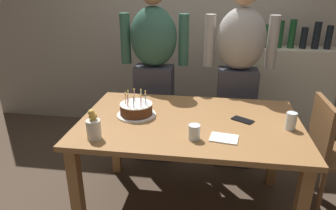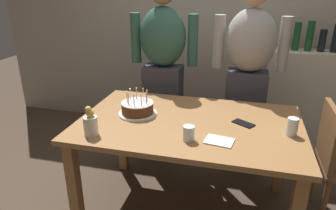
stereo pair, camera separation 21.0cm
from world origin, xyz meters
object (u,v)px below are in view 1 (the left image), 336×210
object	(u,v)px
flower_vase	(94,127)
person_woman_cardigan	(238,75)
birthday_cake	(136,110)
napkin_stack	(224,138)
water_glass_near	(291,121)
water_glass_far	(194,132)
dining_chair	(332,149)
person_man_bearded	(154,71)
cell_phone	(243,120)

from	to	relation	value
flower_vase	person_woman_cardigan	bearing A→B (deg)	49.70
birthday_cake	napkin_stack	distance (m)	0.67
water_glass_near	person_woman_cardigan	size ratio (longest dim) A/B	0.07
water_glass_far	dining_chair	distance (m)	1.09
water_glass_near	person_man_bearded	bearing A→B (deg)	143.31
birthday_cake	cell_phone	world-z (taller)	birthday_cake
cell_phone	water_glass_far	bearing A→B (deg)	-101.52
water_glass_near	person_woman_cardigan	bearing A→B (deg)	110.49
birthday_cake	dining_chair	world-z (taller)	birthday_cake
water_glass_near	napkin_stack	bearing A→B (deg)	-155.18
water_glass_far	person_man_bearded	size ratio (longest dim) A/B	0.06
cell_phone	flower_vase	size ratio (longest dim) A/B	0.75
birthday_cake	person_man_bearded	distance (m)	0.70
person_man_bearded	person_woman_cardigan	world-z (taller)	same
napkin_stack	water_glass_far	bearing A→B (deg)	-170.65
birthday_cake	napkin_stack	xyz separation A→B (m)	(0.61, -0.27, -0.04)
dining_chair	water_glass_near	bearing A→B (deg)	118.15
cell_phone	dining_chair	xyz separation A→B (m)	(0.66, 0.10, -0.23)
napkin_stack	dining_chair	distance (m)	0.91
flower_vase	dining_chair	xyz separation A→B (m)	(1.56, 0.50, -0.30)
napkin_stack	dining_chair	bearing A→B (deg)	26.39
water_glass_far	napkin_stack	size ratio (longest dim) A/B	0.56
water_glass_far	cell_phone	world-z (taller)	water_glass_far
person_man_bearded	dining_chair	xyz separation A→B (m)	(1.40, -0.57, -0.36)
water_glass_far	person_woman_cardigan	distance (m)	1.05
flower_vase	person_woman_cardigan	size ratio (longest dim) A/B	0.12
person_woman_cardigan	dining_chair	size ratio (longest dim) A/B	1.90
cell_phone	napkin_stack	distance (m)	0.32
napkin_stack	cell_phone	bearing A→B (deg)	65.32
dining_chair	cell_phone	bearing A→B (deg)	98.98
person_man_bearded	dining_chair	bearing A→B (deg)	157.66
water_glass_near	cell_phone	bearing A→B (deg)	162.49
cell_phone	flower_vase	bearing A→B (deg)	-123.43
water_glass_far	person_woman_cardigan	bearing A→B (deg)	72.46
water_glass_near	cell_phone	xyz separation A→B (m)	(-0.29, 0.09, -0.05)
flower_vase	person_man_bearded	distance (m)	1.09
birthday_cake	flower_vase	bearing A→B (deg)	-114.08
water_glass_near	flower_vase	xyz separation A→B (m)	(-1.20, -0.30, 0.02)
person_man_bearded	dining_chair	distance (m)	1.55
flower_vase	person_man_bearded	bearing A→B (deg)	81.22
dining_chair	water_glass_far	bearing A→B (deg)	113.49
person_man_bearded	cell_phone	bearing A→B (deg)	137.59
napkin_stack	flower_vase	size ratio (longest dim) A/B	0.86
person_man_bearded	person_woman_cardigan	distance (m)	0.75
flower_vase	person_woman_cardigan	distance (m)	1.41
napkin_stack	flower_vase	xyz separation A→B (m)	(-0.78, -0.11, 0.07)
birthday_cake	person_woman_cardigan	bearing A→B (deg)	43.21
water_glass_near	person_man_bearded	distance (m)	1.29
water_glass_far	dining_chair	world-z (taller)	dining_chair
person_man_bearded	flower_vase	bearing A→B (deg)	81.22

